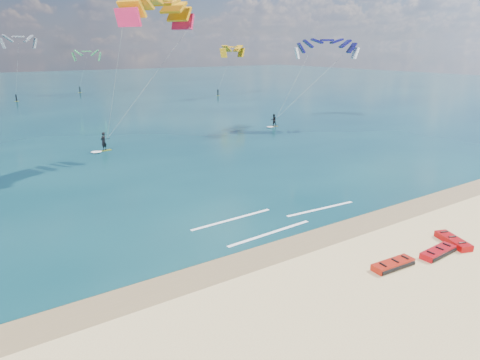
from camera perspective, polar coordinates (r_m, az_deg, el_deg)
name	(u,v)px	position (r m, az deg, el deg)	size (l,w,h in m)	color
ground	(103,137)	(56.85, -17.77, 5.53)	(320.00, 320.00, 0.00)	tan
wet_sand_strip	(295,245)	(24.90, 7.30, -8.58)	(320.00, 2.40, 0.01)	brown
sea	(26,93)	(119.22, -26.63, 10.35)	(320.00, 200.00, 0.04)	#092B36
packed_kite_left	(438,255)	(25.97, 24.85, -9.04)	(2.65, 1.08, 0.39)	#A3080E
packed_kite_mid	(393,267)	(23.75, 19.69, -10.91)	(2.66, 1.07, 0.39)	#AA1B0B
packed_kite_right	(453,244)	(27.73, 26.49, -7.59)	(2.54, 1.15, 0.42)	#A20608
kitesurfer_main	(129,71)	(44.78, -14.54, 13.92)	(11.58, 10.33, 16.65)	#98C317
kitesurfer_far	(302,76)	(60.85, 8.30, 13.55)	(13.07, 7.18, 13.43)	#B58C1B
shoreline_foam	(274,220)	(28.02, 4.61, -5.36)	(12.13, 3.62, 0.01)	white
distant_kites	(24,75)	(94.29, -26.90, 12.43)	(75.81, 39.22, 13.69)	gray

